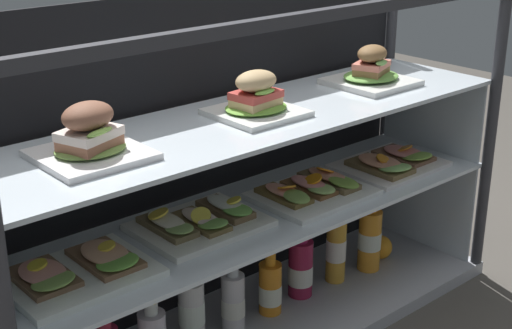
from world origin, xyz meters
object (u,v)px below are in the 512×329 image
(plated_roll_sandwich_near_left_corner, at_px, (371,72))
(juice_bottle_back_right, at_px, (233,300))
(open_sandwich_tray_far_right, at_px, (200,221))
(juice_bottle_front_right_end, at_px, (336,248))
(juice_bottle_back_left, at_px, (270,287))
(open_sandwich_tray_near_right_corner, at_px, (312,189))
(plated_roll_sandwich_left_of_center, at_px, (91,139))
(orange_fruit_beside_bottles, at_px, (380,247))
(open_sandwich_tray_right_of_center, at_px, (79,271))
(juice_bottle_front_fourth, at_px, (192,311))
(open_sandwich_tray_near_left_corner, at_px, (392,162))
(juice_bottle_front_second, at_px, (370,238))
(plated_roll_sandwich_mid_left, at_px, (255,99))
(juice_bottle_near_post, at_px, (301,266))

(plated_roll_sandwich_near_left_corner, bearing_deg, juice_bottle_back_right, 177.97)
(open_sandwich_tray_far_right, xyz_separation_m, juice_bottle_front_right_end, (0.48, 0.00, -0.24))
(juice_bottle_back_left, bearing_deg, open_sandwich_tray_near_right_corner, -19.07)
(plated_roll_sandwich_left_of_center, distance_m, juice_bottle_back_right, 0.66)
(orange_fruit_beside_bottles, bearing_deg, juice_bottle_front_right_end, -179.48)
(open_sandwich_tray_right_of_center, height_order, juice_bottle_front_right_end, open_sandwich_tray_right_of_center)
(open_sandwich_tray_near_right_corner, distance_m, juice_bottle_front_fourth, 0.44)
(open_sandwich_tray_far_right, bearing_deg, open_sandwich_tray_near_left_corner, -4.04)
(open_sandwich_tray_near_left_corner, height_order, juice_bottle_back_left, open_sandwich_tray_near_left_corner)
(juice_bottle_back_left, xyz_separation_m, juice_bottle_front_second, (0.38, -0.02, 0.03))
(juice_bottle_front_fourth, xyz_separation_m, juice_bottle_back_left, (0.25, -0.01, -0.03))
(juice_bottle_front_fourth, bearing_deg, orange_fruit_beside_bottles, -0.42)
(plated_roll_sandwich_mid_left, xyz_separation_m, open_sandwich_tray_near_right_corner, (0.17, -0.03, -0.27))
(open_sandwich_tray_right_of_center, height_order, juice_bottle_front_fourth, open_sandwich_tray_right_of_center)
(juice_bottle_back_right, xyz_separation_m, juice_bottle_front_right_end, (0.38, -0.01, 0.02))
(juice_bottle_front_right_end, xyz_separation_m, juice_bottle_front_second, (0.13, -0.02, -0.00))
(open_sandwich_tray_right_of_center, distance_m, open_sandwich_tray_near_right_corner, 0.67)
(juice_bottle_near_post, bearing_deg, juice_bottle_front_second, -5.91)
(plated_roll_sandwich_left_of_center, distance_m, juice_bottle_front_fourth, 0.57)
(juice_bottle_front_second, bearing_deg, juice_bottle_near_post, 174.09)
(juice_bottle_front_right_end, bearing_deg, plated_roll_sandwich_near_left_corner, -6.58)
(plated_roll_sandwich_left_of_center, bearing_deg, orange_fruit_beside_bottles, 1.40)
(plated_roll_sandwich_near_left_corner, bearing_deg, plated_roll_sandwich_mid_left, -179.62)
(plated_roll_sandwich_near_left_corner, xyz_separation_m, open_sandwich_tray_right_of_center, (-0.92, -0.02, -0.26))
(plated_roll_sandwich_near_left_corner, distance_m, open_sandwich_tray_near_right_corner, 0.36)
(juice_bottle_near_post, relative_size, juice_bottle_front_right_end, 0.93)
(juice_bottle_back_right, bearing_deg, open_sandwich_tray_near_right_corner, -11.39)
(juice_bottle_back_right, bearing_deg, orange_fruit_beside_bottles, -0.36)
(plated_roll_sandwich_mid_left, xyz_separation_m, juice_bottle_front_fourth, (-0.19, 0.02, -0.51))
(open_sandwich_tray_right_of_center, height_order, juice_bottle_back_right, open_sandwich_tray_right_of_center)
(plated_roll_sandwich_left_of_center, height_order, open_sandwich_tray_near_right_corner, plated_roll_sandwich_left_of_center)
(open_sandwich_tray_far_right, height_order, juice_bottle_back_left, open_sandwich_tray_far_right)
(open_sandwich_tray_near_right_corner, xyz_separation_m, juice_bottle_back_right, (-0.23, 0.05, -0.26))
(plated_roll_sandwich_mid_left, distance_m, open_sandwich_tray_right_of_center, 0.56)
(plated_roll_sandwich_left_of_center, height_order, orange_fruit_beside_bottles, plated_roll_sandwich_left_of_center)
(orange_fruit_beside_bottles, bearing_deg, plated_roll_sandwich_left_of_center, -178.60)
(open_sandwich_tray_near_left_corner, bearing_deg, plated_roll_sandwich_near_left_corner, 149.32)
(juice_bottle_back_right, bearing_deg, plated_roll_sandwich_near_left_corner, -2.03)
(plated_roll_sandwich_mid_left, xyz_separation_m, juice_bottle_front_right_end, (0.32, 0.01, -0.50))
(juice_bottle_front_fourth, distance_m, juice_bottle_near_post, 0.38)
(open_sandwich_tray_near_left_corner, distance_m, juice_bottle_back_right, 0.60)
(orange_fruit_beside_bottles, bearing_deg, juice_bottle_near_post, 178.81)
(juice_bottle_back_right, xyz_separation_m, juice_bottle_near_post, (0.25, 0.00, 0.01))
(plated_roll_sandwich_near_left_corner, relative_size, open_sandwich_tray_right_of_center, 0.69)
(open_sandwich_tray_far_right, bearing_deg, plated_roll_sandwich_mid_left, -3.56)
(juice_bottle_near_post, bearing_deg, orange_fruit_beside_bottles, -1.19)
(juice_bottle_back_right, bearing_deg, juice_bottle_front_fourth, 179.31)
(juice_bottle_near_post, bearing_deg, juice_bottle_back_left, -174.57)
(juice_bottle_back_left, xyz_separation_m, juice_bottle_front_right_end, (0.26, 0.00, 0.03))
(plated_roll_sandwich_mid_left, distance_m, juice_bottle_front_fourth, 0.54)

